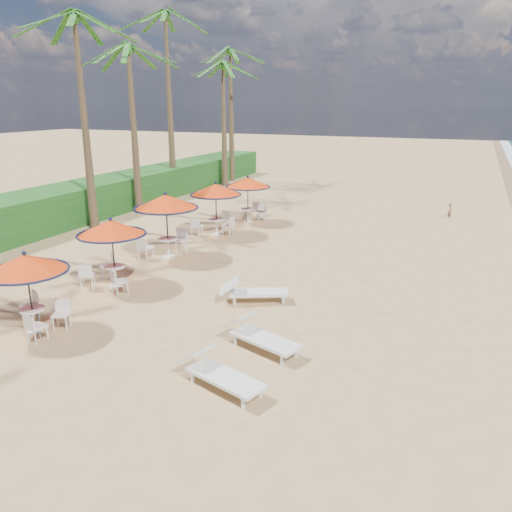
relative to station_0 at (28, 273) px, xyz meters
The scene contains 16 objects.
ground 5.23m from the station_0, ahead, with size 160.00×160.00×0.00m, color tan.
scrub_hedge 14.16m from the station_0, 127.16° to the left, with size 3.00×40.00×1.80m, color #194716.
station_0 is the anchor object (origin of this frame).
station_1 3.68m from the station_0, 94.93° to the left, with size 2.26×2.26×2.36m.
station_2 7.20m from the station_0, 93.61° to the left, with size 2.52×2.52×2.63m.
station_3 11.11m from the station_0, 91.69° to the left, with size 2.37×2.40×2.47m.
station_4 14.08m from the station_0, 89.83° to the left, with size 2.29×2.29×2.39m.
lounger_near 5.97m from the station_0, ahead, with size 2.24×1.28×0.77m.
lounger_mid 6.23m from the station_0, 14.14° to the left, with size 2.27×1.34×0.78m.
lounger_far 6.31m from the station_0, 43.11° to the left, with size 2.19×1.52×0.76m.
palm_3 13.71m from the station_0, 123.11° to the left, with size 5.00×5.00×9.71m.
palm_4 16.29m from the station_0, 115.52° to the left, with size 5.00×5.00×8.74m.
palm_5 22.26m from the station_0, 112.00° to the left, with size 5.00×5.00×11.19m.
palm_6 25.68m from the station_0, 105.00° to the left, with size 5.00×5.00×8.58m.
palm_7 28.11m from the station_0, 104.80° to the left, with size 5.00×5.00×9.65m.
person 21.26m from the station_0, 63.45° to the left, with size 0.31×0.20×0.85m, color brown.
Camera 1 is at (5.40, -9.19, 5.95)m, focal length 35.00 mm.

